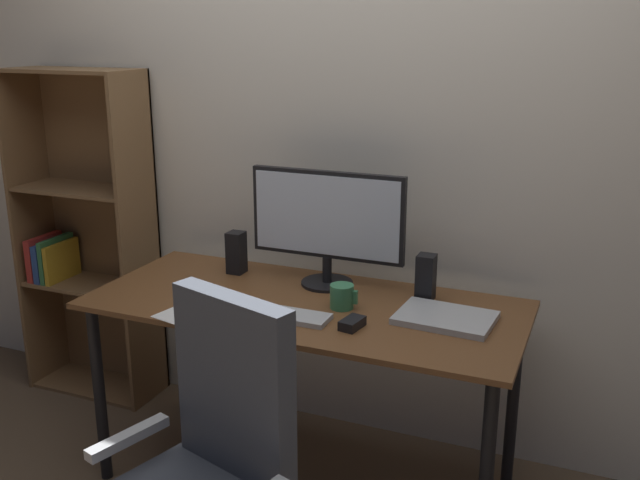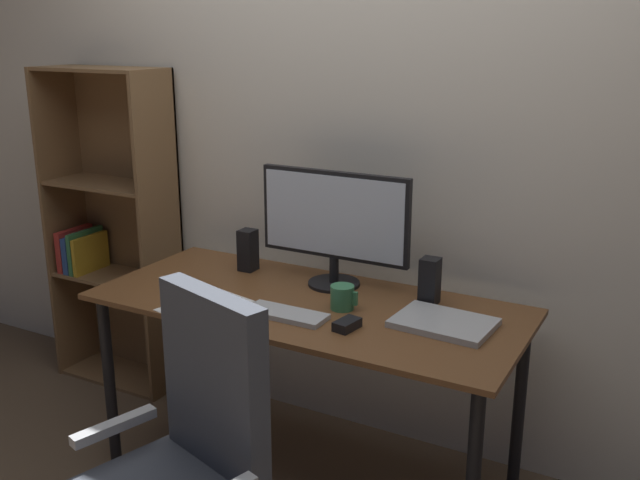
{
  "view_description": "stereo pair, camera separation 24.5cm",
  "coord_description": "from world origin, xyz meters",
  "px_view_note": "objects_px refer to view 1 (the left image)",
  "views": [
    {
      "loc": [
        0.99,
        -2.22,
        1.69
      ],
      "look_at": [
        0.08,
        -0.04,
        1.0
      ],
      "focal_mm": 40.35,
      "sensor_mm": 36.0,
      "label": 1
    },
    {
      "loc": [
        1.21,
        -2.11,
        1.69
      ],
      "look_at": [
        0.08,
        -0.04,
        1.0
      ],
      "focal_mm": 40.35,
      "sensor_mm": 36.0,
      "label": 2
    }
  ],
  "objects_px": {
    "speaker_left": "(236,253)",
    "bookshelf": "(87,238)",
    "desk": "(305,324)",
    "speaker_right": "(426,277)",
    "keyboard": "(288,315)",
    "mouse": "(352,323)",
    "monitor": "(327,220)",
    "coffee_mug": "(342,297)",
    "laptop": "(445,318)"
  },
  "relations": [
    {
      "from": "coffee_mug",
      "to": "speaker_right",
      "type": "relative_size",
      "value": 0.59
    },
    {
      "from": "desk",
      "to": "speaker_right",
      "type": "xyz_separation_m",
      "value": [
        0.39,
        0.19,
        0.17
      ]
    },
    {
      "from": "bookshelf",
      "to": "keyboard",
      "type": "bearing_deg",
      "value": -21.29
    },
    {
      "from": "desk",
      "to": "keyboard",
      "type": "xyz_separation_m",
      "value": [
        0.01,
        -0.16,
        0.09
      ]
    },
    {
      "from": "speaker_left",
      "to": "speaker_right",
      "type": "xyz_separation_m",
      "value": [
        0.78,
        0.0,
        0.0
      ]
    },
    {
      "from": "keyboard",
      "to": "laptop",
      "type": "bearing_deg",
      "value": 19.74
    },
    {
      "from": "keyboard",
      "to": "speaker_left",
      "type": "distance_m",
      "value": 0.53
    },
    {
      "from": "coffee_mug",
      "to": "laptop",
      "type": "height_order",
      "value": "coffee_mug"
    },
    {
      "from": "coffee_mug",
      "to": "laptop",
      "type": "xyz_separation_m",
      "value": [
        0.36,
        0.03,
        -0.03
      ]
    },
    {
      "from": "keyboard",
      "to": "coffee_mug",
      "type": "bearing_deg",
      "value": 48.01
    },
    {
      "from": "mouse",
      "to": "coffee_mug",
      "type": "height_order",
      "value": "coffee_mug"
    },
    {
      "from": "speaker_right",
      "to": "speaker_left",
      "type": "bearing_deg",
      "value": 180.0
    },
    {
      "from": "mouse",
      "to": "speaker_left",
      "type": "bearing_deg",
      "value": 160.67
    },
    {
      "from": "keyboard",
      "to": "bookshelf",
      "type": "relative_size",
      "value": 0.19
    },
    {
      "from": "monitor",
      "to": "bookshelf",
      "type": "relative_size",
      "value": 0.4
    },
    {
      "from": "coffee_mug",
      "to": "speaker_left",
      "type": "relative_size",
      "value": 0.59
    },
    {
      "from": "speaker_left",
      "to": "bookshelf",
      "type": "bearing_deg",
      "value": 170.59
    },
    {
      "from": "desk",
      "to": "bookshelf",
      "type": "relative_size",
      "value": 1.03
    },
    {
      "from": "desk",
      "to": "speaker_left",
      "type": "height_order",
      "value": "speaker_left"
    },
    {
      "from": "coffee_mug",
      "to": "desk",
      "type": "bearing_deg",
      "value": 178.81
    },
    {
      "from": "laptop",
      "to": "bookshelf",
      "type": "xyz_separation_m",
      "value": [
        -1.77,
        0.31,
        -0.0
      ]
    },
    {
      "from": "monitor",
      "to": "coffee_mug",
      "type": "bearing_deg",
      "value": -55.67
    },
    {
      "from": "speaker_right",
      "to": "bookshelf",
      "type": "relative_size",
      "value": 0.11
    },
    {
      "from": "keyboard",
      "to": "laptop",
      "type": "distance_m",
      "value": 0.53
    },
    {
      "from": "desk",
      "to": "bookshelf",
      "type": "distance_m",
      "value": 1.31
    },
    {
      "from": "keyboard",
      "to": "mouse",
      "type": "distance_m",
      "value": 0.23
    },
    {
      "from": "monitor",
      "to": "speaker_left",
      "type": "height_order",
      "value": "monitor"
    },
    {
      "from": "monitor",
      "to": "keyboard",
      "type": "bearing_deg",
      "value": -89.55
    },
    {
      "from": "speaker_left",
      "to": "laptop",
      "type": "bearing_deg",
      "value": -10.7
    },
    {
      "from": "monitor",
      "to": "bookshelf",
      "type": "distance_m",
      "value": 1.3
    },
    {
      "from": "speaker_right",
      "to": "bookshelf",
      "type": "xyz_separation_m",
      "value": [
        -1.66,
        0.15,
        -0.08
      ]
    },
    {
      "from": "monitor",
      "to": "desk",
      "type": "bearing_deg",
      "value": -91.48
    },
    {
      "from": "desk",
      "to": "laptop",
      "type": "relative_size",
      "value": 4.91
    },
    {
      "from": "desk",
      "to": "mouse",
      "type": "xyz_separation_m",
      "value": [
        0.24,
        -0.15,
        0.1
      ]
    },
    {
      "from": "keyboard",
      "to": "mouse",
      "type": "bearing_deg",
      "value": 0.85
    },
    {
      "from": "speaker_left",
      "to": "bookshelf",
      "type": "height_order",
      "value": "bookshelf"
    },
    {
      "from": "bookshelf",
      "to": "desk",
      "type": "bearing_deg",
      "value": -15.05
    },
    {
      "from": "monitor",
      "to": "speaker_right",
      "type": "distance_m",
      "value": 0.43
    },
    {
      "from": "monitor",
      "to": "coffee_mug",
      "type": "relative_size",
      "value": 6.05
    },
    {
      "from": "keyboard",
      "to": "laptop",
      "type": "relative_size",
      "value": 0.91
    },
    {
      "from": "coffee_mug",
      "to": "bookshelf",
      "type": "distance_m",
      "value": 1.45
    },
    {
      "from": "laptop",
      "to": "speaker_left",
      "type": "bearing_deg",
      "value": 172.87
    },
    {
      "from": "desk",
      "to": "speaker_right",
      "type": "relative_size",
      "value": 9.25
    },
    {
      "from": "desk",
      "to": "coffee_mug",
      "type": "relative_size",
      "value": 15.7
    },
    {
      "from": "monitor",
      "to": "bookshelf",
      "type": "xyz_separation_m",
      "value": [
        -1.27,
        0.14,
        -0.25
      ]
    },
    {
      "from": "bookshelf",
      "to": "speaker_left",
      "type": "bearing_deg",
      "value": -9.41
    },
    {
      "from": "monitor",
      "to": "mouse",
      "type": "distance_m",
      "value": 0.49
    },
    {
      "from": "monitor",
      "to": "laptop",
      "type": "height_order",
      "value": "monitor"
    },
    {
      "from": "speaker_left",
      "to": "keyboard",
      "type": "bearing_deg",
      "value": -41.72
    },
    {
      "from": "laptop",
      "to": "speaker_left",
      "type": "height_order",
      "value": "speaker_left"
    }
  ]
}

